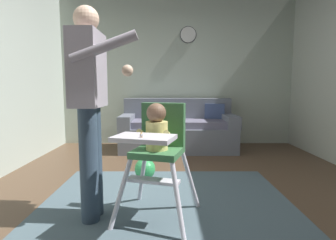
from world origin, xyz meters
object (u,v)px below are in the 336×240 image
object	(u,v)px
couch	(180,130)
adult_standing	(91,102)
wall_clock	(189,35)
toy_ball	(146,169)
high_chair	(159,139)

from	to	relation	value
couch	adult_standing	xyz separation A→B (m)	(-0.78, -2.45, 0.60)
couch	wall_clock	bearing A→B (deg)	158.79
toy_ball	wall_clock	distance (m)	2.82
high_chair	wall_clock	xyz separation A→B (m)	(0.44, 2.93, 1.36)
couch	high_chair	size ratio (longest dim) A/B	2.04
adult_standing	high_chair	bearing A→B (deg)	0.10
wall_clock	couch	bearing A→B (deg)	-111.21
toy_ball	adult_standing	bearing A→B (deg)	-110.01
adult_standing	toy_ball	world-z (taller)	adult_standing
toy_ball	wall_clock	bearing A→B (deg)	72.56
high_chair	wall_clock	bearing A→B (deg)	-172.48
couch	wall_clock	xyz separation A→B (m)	(0.19, 0.48, 1.67)
adult_standing	toy_ball	xyz separation A→B (m)	(0.34, 0.92, -0.81)
toy_ball	couch	bearing A→B (deg)	73.77
adult_standing	toy_ball	size ratio (longest dim) A/B	6.89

